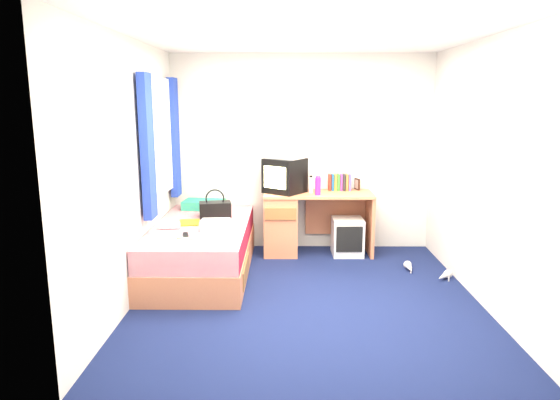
{
  "coord_description": "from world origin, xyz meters",
  "views": [
    {
      "loc": [
        -0.2,
        -4.47,
        1.84
      ],
      "look_at": [
        -0.26,
        0.7,
        0.81
      ],
      "focal_mm": 32.0,
      "sensor_mm": 36.0,
      "label": 1
    }
  ],
  "objects_px": {
    "aerosol_can": "(311,185)",
    "colour_swatch_fan": "(189,238)",
    "storage_cube": "(347,237)",
    "pillow": "(204,205)",
    "towel": "(216,225)",
    "white_heels": "(426,272)",
    "crt_tv": "(285,176)",
    "remote_control": "(186,235)",
    "pink_water_bottle": "(318,186)",
    "picture_frame": "(357,184)",
    "handbag": "(215,209)",
    "magazine": "(189,223)",
    "desk": "(295,220)",
    "water_bottle": "(170,226)",
    "bed": "(202,249)",
    "vcr": "(285,155)"
  },
  "relations": [
    {
      "from": "towel",
      "to": "vcr",
      "type": "bearing_deg",
      "value": 54.0
    },
    {
      "from": "storage_cube",
      "to": "magazine",
      "type": "xyz_separation_m",
      "value": [
        -1.79,
        -0.62,
        0.32
      ]
    },
    {
      "from": "crt_tv",
      "to": "white_heels",
      "type": "relative_size",
      "value": 1.16
    },
    {
      "from": "aerosol_can",
      "to": "colour_swatch_fan",
      "type": "xyz_separation_m",
      "value": [
        -1.23,
        -1.31,
        -0.3
      ]
    },
    {
      "from": "bed",
      "to": "pink_water_bottle",
      "type": "xyz_separation_m",
      "value": [
        1.28,
        0.58,
        0.58
      ]
    },
    {
      "from": "storage_cube",
      "to": "towel",
      "type": "bearing_deg",
      "value": -150.2
    },
    {
      "from": "storage_cube",
      "to": "towel",
      "type": "relative_size",
      "value": 1.54
    },
    {
      "from": "white_heels",
      "to": "aerosol_can",
      "type": "bearing_deg",
      "value": 146.12
    },
    {
      "from": "aerosol_can",
      "to": "colour_swatch_fan",
      "type": "distance_m",
      "value": 1.82
    },
    {
      "from": "storage_cube",
      "to": "crt_tv",
      "type": "bearing_deg",
      "value": 172.43
    },
    {
      "from": "storage_cube",
      "to": "crt_tv",
      "type": "xyz_separation_m",
      "value": [
        -0.76,
        0.08,
        0.73
      ]
    },
    {
      "from": "magazine",
      "to": "remote_control",
      "type": "distance_m",
      "value": 0.51
    },
    {
      "from": "aerosol_can",
      "to": "colour_swatch_fan",
      "type": "bearing_deg",
      "value": -133.24
    },
    {
      "from": "aerosol_can",
      "to": "water_bottle",
      "type": "height_order",
      "value": "aerosol_can"
    },
    {
      "from": "picture_frame",
      "to": "pillow",
      "type": "bearing_deg",
      "value": 167.32
    },
    {
      "from": "handbag",
      "to": "magazine",
      "type": "xyz_separation_m",
      "value": [
        -0.24,
        -0.29,
        -0.09
      ]
    },
    {
      "from": "storage_cube",
      "to": "pink_water_bottle",
      "type": "height_order",
      "value": "pink_water_bottle"
    },
    {
      "from": "picture_frame",
      "to": "magazine",
      "type": "bearing_deg",
      "value": -172.99
    },
    {
      "from": "bed",
      "to": "crt_tv",
      "type": "bearing_deg",
      "value": 39.71
    },
    {
      "from": "white_heels",
      "to": "crt_tv",
      "type": "bearing_deg",
      "value": 151.71
    },
    {
      "from": "storage_cube",
      "to": "magazine",
      "type": "height_order",
      "value": "magazine"
    },
    {
      "from": "storage_cube",
      "to": "colour_swatch_fan",
      "type": "bearing_deg",
      "value": -144.9
    },
    {
      "from": "remote_control",
      "to": "picture_frame",
      "type": "bearing_deg",
      "value": 23.6
    },
    {
      "from": "remote_control",
      "to": "storage_cube",
      "type": "bearing_deg",
      "value": 19.62
    },
    {
      "from": "crt_tv",
      "to": "towel",
      "type": "relative_size",
      "value": 1.92
    },
    {
      "from": "water_bottle",
      "to": "storage_cube",
      "type": "bearing_deg",
      "value": 24.23
    },
    {
      "from": "storage_cube",
      "to": "handbag",
      "type": "distance_m",
      "value": 1.63
    },
    {
      "from": "vcr",
      "to": "colour_swatch_fan",
      "type": "xyz_separation_m",
      "value": [
        -0.92,
        -1.32,
        -0.65
      ]
    },
    {
      "from": "desk",
      "to": "towel",
      "type": "relative_size",
      "value": 4.45
    },
    {
      "from": "picture_frame",
      "to": "towel",
      "type": "distance_m",
      "value": 2.0
    },
    {
      "from": "crt_tv",
      "to": "white_heels",
      "type": "xyz_separation_m",
      "value": [
        1.52,
        -0.82,
        -0.92
      ]
    },
    {
      "from": "pillow",
      "to": "aerosol_can",
      "type": "relative_size",
      "value": 2.6
    },
    {
      "from": "storage_cube",
      "to": "pillow",
      "type": "bearing_deg",
      "value": 175.1
    },
    {
      "from": "vcr",
      "to": "pink_water_bottle",
      "type": "bearing_deg",
      "value": 10.58
    },
    {
      "from": "storage_cube",
      "to": "handbag",
      "type": "height_order",
      "value": "handbag"
    },
    {
      "from": "pink_water_bottle",
      "to": "magazine",
      "type": "relative_size",
      "value": 0.73
    },
    {
      "from": "crt_tv",
      "to": "desk",
      "type": "bearing_deg",
      "value": 36.16
    },
    {
      "from": "storage_cube",
      "to": "magazine",
      "type": "bearing_deg",
      "value": -162.3
    },
    {
      "from": "desk",
      "to": "water_bottle",
      "type": "distance_m",
      "value": 1.62
    },
    {
      "from": "crt_tv",
      "to": "aerosol_can",
      "type": "xyz_separation_m",
      "value": [
        0.32,
        -0.01,
        -0.11
      ]
    },
    {
      "from": "pillow",
      "to": "white_heels",
      "type": "bearing_deg",
      "value": -18.63
    },
    {
      "from": "towel",
      "to": "white_heels",
      "type": "height_order",
      "value": "towel"
    },
    {
      "from": "handbag",
      "to": "white_heels",
      "type": "relative_size",
      "value": 0.79
    },
    {
      "from": "storage_cube",
      "to": "crt_tv",
      "type": "relative_size",
      "value": 0.81
    },
    {
      "from": "pink_water_bottle",
      "to": "towel",
      "type": "xyz_separation_m",
      "value": [
        -1.09,
        -0.81,
        -0.26
      ]
    },
    {
      "from": "picture_frame",
      "to": "handbag",
      "type": "relative_size",
      "value": 0.37
    },
    {
      "from": "handbag",
      "to": "magazine",
      "type": "relative_size",
      "value": 1.36
    },
    {
      "from": "pillow",
      "to": "handbag",
      "type": "bearing_deg",
      "value": -65.67
    },
    {
      "from": "bed",
      "to": "magazine",
      "type": "bearing_deg",
      "value": 165.03
    },
    {
      "from": "remote_control",
      "to": "pink_water_bottle",
      "type": "bearing_deg",
      "value": 24.3
    }
  ]
}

